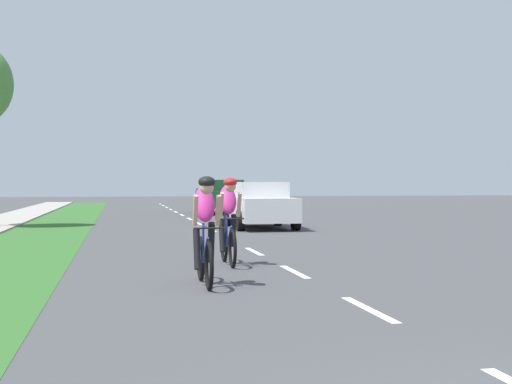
{
  "coord_description": "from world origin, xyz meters",
  "views": [
    {
      "loc": [
        -2.88,
        -2.93,
        1.48
      ],
      "look_at": [
        0.79,
        16.86,
        1.24
      ],
      "focal_mm": 51.97,
      "sensor_mm": 36.0,
      "label": 1
    }
  ],
  "objects_px": {
    "cyclist_lead": "(205,230)",
    "sedan_white": "(260,205)",
    "cyclist_trailing": "(228,220)",
    "pickup_dark_green": "(221,197)"
  },
  "relations": [
    {
      "from": "cyclist_lead",
      "to": "cyclist_trailing",
      "type": "bearing_deg",
      "value": 74.47
    },
    {
      "from": "cyclist_lead",
      "to": "sedan_white",
      "type": "bearing_deg",
      "value": 75.84
    },
    {
      "from": "cyclist_lead",
      "to": "cyclist_trailing",
      "type": "height_order",
      "value": "same"
    },
    {
      "from": "cyclist_lead",
      "to": "sedan_white",
      "type": "height_order",
      "value": "cyclist_lead"
    },
    {
      "from": "sedan_white",
      "to": "pickup_dark_green",
      "type": "height_order",
      "value": "pickup_dark_green"
    },
    {
      "from": "cyclist_lead",
      "to": "sedan_white",
      "type": "relative_size",
      "value": 0.4
    },
    {
      "from": "cyclist_trailing",
      "to": "sedan_white",
      "type": "relative_size",
      "value": 0.4
    },
    {
      "from": "cyclist_trailing",
      "to": "pickup_dark_green",
      "type": "xyz_separation_m",
      "value": [
        2.94,
        22.54,
        0.02
      ]
    },
    {
      "from": "cyclist_trailing",
      "to": "sedan_white",
      "type": "distance_m",
      "value": 11.01
    },
    {
      "from": "cyclist_lead",
      "to": "pickup_dark_green",
      "type": "relative_size",
      "value": 0.34
    }
  ]
}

